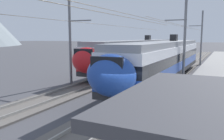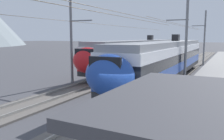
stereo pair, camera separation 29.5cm
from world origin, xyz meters
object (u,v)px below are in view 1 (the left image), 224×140
object	(u,v)px
catenary_mast_mid	(184,36)
catenary_mast_far_side	(71,39)
platform_sign	(179,92)
train_near_platform	(164,59)
catenary_mast_east	(201,37)
train_far_track	(137,52)

from	to	relation	value
catenary_mast_mid	catenary_mast_far_side	xyz separation A→B (m)	(-4.97, 9.01, -0.27)
catenary_mast_far_side	platform_sign	distance (m)	13.59
train_near_platform	catenary_mast_east	size ratio (longest dim) A/B	0.57
catenary_mast_east	platform_sign	world-z (taller)	catenary_mast_east
catenary_mast_mid	platform_sign	size ratio (longest dim) A/B	19.52
train_near_platform	catenary_mast_east	distance (m)	16.05
catenary_mast_mid	catenary_mast_far_side	distance (m)	10.30
catenary_mast_mid	catenary_mast_east	size ratio (longest dim) A/B	1.00
catenary_mast_far_side	catenary_mast_mid	bearing A→B (deg)	-61.13
train_far_track	catenary_mast_mid	bearing A→B (deg)	-135.46
catenary_mast_mid	catenary_mast_east	xyz separation A→B (m)	(15.56, 0.00, -0.11)
train_near_platform	platform_sign	xyz separation A→B (m)	(-12.40, -3.62, -0.25)
catenary_mast_mid	catenary_mast_east	world-z (taller)	catenary_mast_mid
train_far_track	catenary_mast_mid	distance (m)	10.31
catenary_mast_east	catenary_mast_far_side	size ratio (longest dim) A/B	1.00
train_near_platform	train_far_track	size ratio (longest dim) A/B	0.91
catenary_mast_far_side	catenary_mast_east	bearing A→B (deg)	-23.69
train_far_track	catenary_mast_far_side	world-z (taller)	catenary_mast_far_side
catenary_mast_mid	train_far_track	bearing A→B (deg)	44.54
catenary_mast_mid	train_near_platform	bearing A→B (deg)	99.61
catenary_mast_far_side	platform_sign	xyz separation A→B (m)	(-7.71, -10.99, -2.11)
train_far_track	platform_sign	size ratio (longest dim) A/B	12.17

